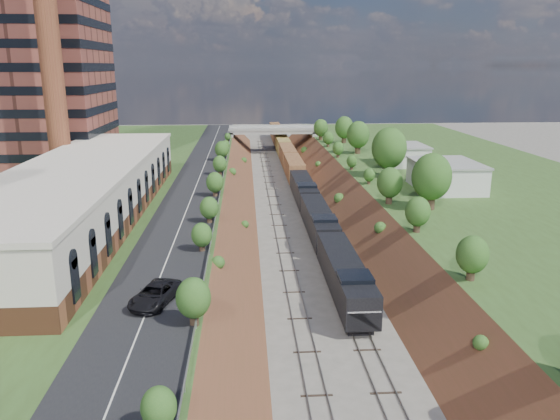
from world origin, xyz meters
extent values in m
cube|color=#385322|center=(-33.00, 60.00, 2.50)|extent=(44.00, 180.00, 5.00)
cube|color=#385322|center=(33.00, 60.00, 2.50)|extent=(44.00, 180.00, 5.00)
cube|color=brown|center=(-11.00, 60.00, 0.00)|extent=(10.00, 180.00, 10.00)
cube|color=brown|center=(11.00, 60.00, 0.00)|extent=(10.00, 180.00, 10.00)
cube|color=gray|center=(-2.60, 60.00, 0.09)|extent=(1.58, 180.00, 0.18)
cube|color=gray|center=(2.60, 60.00, 0.09)|extent=(1.58, 180.00, 0.18)
cube|color=black|center=(-15.50, 60.00, 5.05)|extent=(8.00, 180.00, 0.10)
cube|color=#99999E|center=(-11.40, 60.00, 5.55)|extent=(0.06, 171.00, 0.30)
cube|color=brown|center=(-28.00, 38.00, 6.10)|extent=(14.00, 62.00, 2.20)
cube|color=beige|center=(-28.00, 38.00, 9.35)|extent=(14.00, 62.00, 4.30)
cube|color=beige|center=(-28.00, 38.00, 11.75)|extent=(14.30, 62.30, 0.50)
cube|color=brown|center=(-44.00, 72.00, 27.00)|extent=(22.00, 22.00, 44.00)
cylinder|color=brown|center=(-36.00, 56.00, 25.00)|extent=(3.20, 3.20, 40.00)
cube|color=gray|center=(-11.50, 122.00, 3.10)|extent=(1.50, 8.00, 6.20)
cube|color=gray|center=(11.50, 122.00, 3.10)|extent=(1.50, 8.00, 6.20)
cube|color=gray|center=(0.00, 122.00, 6.20)|extent=(24.00, 8.00, 1.00)
cube|color=gray|center=(0.00, 118.00, 7.00)|extent=(24.00, 0.30, 0.80)
cube|color=gray|center=(0.00, 126.00, 7.00)|extent=(24.00, 0.30, 0.80)
cube|color=silver|center=(23.50, 52.00, 7.00)|extent=(9.00, 12.00, 4.00)
cube|color=silver|center=(23.00, 74.00, 6.80)|extent=(8.00, 10.00, 3.60)
cylinder|color=#473323|center=(17.00, 40.00, 6.31)|extent=(1.30, 1.30, 2.62)
ellipsoid|color=#2A5C20|center=(17.00, 40.00, 9.46)|extent=(5.25, 5.25, 6.30)
cylinder|color=#473323|center=(-11.80, 20.00, 5.61)|extent=(0.66, 0.66, 1.22)
ellipsoid|color=#2A5C20|center=(-11.80, 20.00, 7.08)|extent=(2.45, 2.45, 2.94)
cube|color=black|center=(2.60, 16.79, 0.45)|extent=(2.40, 4.00, 0.90)
cube|color=black|center=(2.60, 23.52, 2.52)|extent=(3.24, 19.46, 3.24)
cube|color=black|center=(2.60, 15.29, 1.80)|extent=(2.98, 3.00, 1.80)
cube|color=silver|center=(2.60, 15.29, 2.80)|extent=(2.98, 3.00, 0.15)
cube|color=black|center=(2.60, 18.29, 4.10)|extent=(3.18, 3.10, 0.90)
cube|color=black|center=(2.60, 43.98, 2.52)|extent=(3.24, 19.46, 3.24)
cube|color=black|center=(2.60, 64.44, 2.52)|extent=(3.24, 19.46, 3.24)
cube|color=brown|center=(2.60, 118.21, 2.85)|extent=(3.24, 86.08, 3.89)
imported|color=black|center=(-15.02, 11.77, 5.89)|extent=(4.20, 6.20, 1.58)
camera|label=1|loc=(-7.60, -29.39, 23.66)|focal=35.00mm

